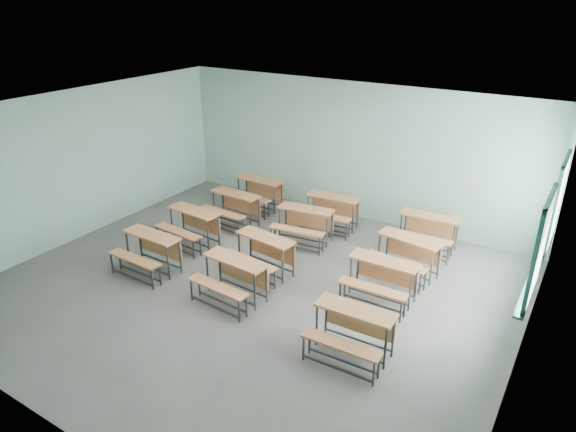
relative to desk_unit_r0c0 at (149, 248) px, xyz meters
name	(u,v)px	position (x,y,z in m)	size (l,w,h in m)	color
room	(255,208)	(2.13, 0.59, 1.09)	(9.04, 8.04, 3.24)	slate
desk_unit_r0c0	(149,248)	(0.00, 0.00, 0.00)	(1.22, 0.83, 0.75)	#BD7244
desk_unit_r0c1	(232,274)	(1.97, 0.06, 0.00)	(1.26, 0.89, 0.75)	#BD7244
desk_unit_r0c2	(352,327)	(4.40, -0.22, 0.00)	(1.22, 0.84, 0.75)	#BD7244
desk_unit_r1c0	(191,222)	(-0.11, 1.32, 0.00)	(1.26, 0.90, 0.75)	#BD7244
desk_unit_r1c1	(262,250)	(1.90, 1.07, 0.00)	(1.29, 0.94, 0.75)	#BD7244
desk_unit_r1c2	(381,275)	(4.19, 1.41, 0.00)	(1.22, 0.83, 0.75)	#BD7244
desk_unit_r2c0	(233,204)	(0.03, 2.59, 0.00)	(1.25, 0.87, 0.75)	#BD7244
desk_unit_r2c1	(304,220)	(1.88, 2.68, 0.00)	(1.30, 0.95, 0.75)	#BD7244
desk_unit_r2c2	(406,251)	(4.25, 2.49, 0.00)	(1.30, 0.96, 0.75)	#BD7244
desk_unit_r3c0	(257,190)	(-0.04, 3.67, 0.00)	(1.23, 0.84, 0.75)	#BD7244
desk_unit_r3c1	(331,208)	(2.05, 3.62, 0.00)	(1.28, 0.93, 0.75)	#BD7244
desk_unit_r3c2	(428,228)	(4.25, 3.74, 0.00)	(1.24, 0.86, 0.75)	#BD7244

